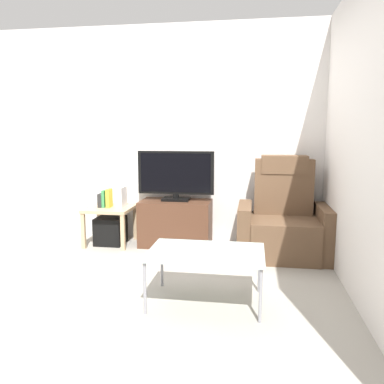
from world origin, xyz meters
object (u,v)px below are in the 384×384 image
(television, at_px, (176,175))
(book_leftmost, at_px, (101,200))
(tv_stand, at_px, (176,223))
(subwoofer_box, at_px, (111,230))
(side_table, at_px, (110,213))
(book_rightmost, at_px, (109,198))
(recliner_armchair, at_px, (284,222))
(game_console, at_px, (121,197))
(cell_phone, at_px, (203,251))
(coffee_table, at_px, (206,254))
(book_middle, at_px, (104,199))

(television, bearing_deg, book_leftmost, -173.26)
(tv_stand, height_order, subwoofer_box, tv_stand)
(side_table, distance_m, book_rightmost, 0.18)
(television, height_order, subwoofer_box, television)
(recliner_armchair, relative_size, game_console, 4.42)
(recliner_armchair, distance_m, book_leftmost, 2.13)
(book_rightmost, bearing_deg, book_leftmost, 180.00)
(book_leftmost, bearing_deg, television, 6.74)
(cell_phone, bearing_deg, tv_stand, 92.71)
(book_rightmost, distance_m, coffee_table, 1.96)
(tv_stand, relative_size, cell_phone, 5.53)
(coffee_table, bearing_deg, game_console, 129.33)
(subwoofer_box, xyz_separation_m, book_middle, (-0.06, -0.02, 0.39))
(recliner_armchair, distance_m, book_middle, 2.09)
(tv_stand, xyz_separation_m, recliner_armchair, (1.24, -0.18, 0.10))
(subwoofer_box, bearing_deg, tv_stand, 4.80)
(television, bearing_deg, coffee_table, -70.32)
(book_rightmost, bearing_deg, cell_phone, -47.63)
(cell_phone, bearing_deg, coffee_table, 29.92)
(cell_phone, bearing_deg, book_rightmost, 115.99)
(tv_stand, distance_m, television, 0.58)
(recliner_armchair, bearing_deg, side_table, -176.32)
(cell_phone, bearing_deg, book_middle, 117.29)
(subwoofer_box, bearing_deg, television, 6.15)
(tv_stand, xyz_separation_m, television, (-0.00, 0.02, 0.58))
(recliner_armchair, bearing_deg, television, 177.83)
(subwoofer_box, xyz_separation_m, cell_phone, (1.32, -1.46, 0.26))
(television, relative_size, game_console, 3.68)
(recliner_armchair, height_order, game_console, recliner_armchair)
(book_leftmost, bearing_deg, tv_stand, 5.54)
(subwoofer_box, relative_size, book_rightmost, 1.47)
(television, bearing_deg, book_rightmost, -172.39)
(book_middle, bearing_deg, coffee_table, -45.59)
(recliner_armchair, relative_size, subwoofer_box, 3.32)
(cell_phone, bearing_deg, subwoofer_box, 115.65)
(recliner_armchair, xyz_separation_m, game_console, (-1.88, 0.12, 0.20))
(tv_stand, bearing_deg, book_rightmost, -173.75)
(side_table, distance_m, book_leftmost, 0.18)
(book_leftmost, bearing_deg, subwoofer_box, 11.31)
(coffee_table, bearing_deg, book_leftmost, 135.25)
(television, distance_m, recliner_armchair, 1.34)
(tv_stand, height_order, book_rightmost, book_rightmost)
(book_leftmost, bearing_deg, game_console, 6.98)
(book_rightmost, bearing_deg, book_middle, 180.00)
(subwoofer_box, height_order, book_leftmost, book_leftmost)
(television, xyz_separation_m, book_rightmost, (-0.79, -0.11, -0.28))
(recliner_armchair, distance_m, game_console, 1.89)
(coffee_table, relative_size, cell_phone, 6.00)
(book_leftmost, height_order, cell_phone, book_leftmost)
(side_table, bearing_deg, coffee_table, -47.22)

